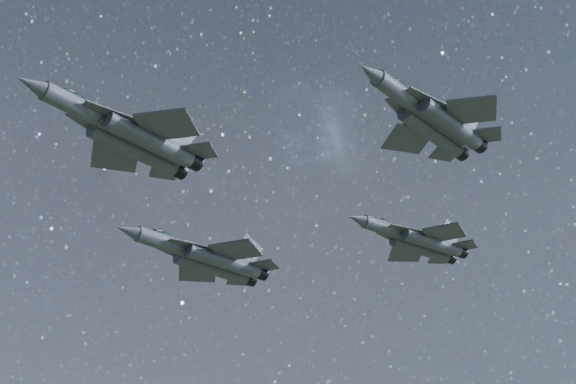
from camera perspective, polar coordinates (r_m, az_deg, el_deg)
name	(u,v)px	position (r m, az deg, el deg)	size (l,w,h in m)	color
jet_lead	(128,134)	(80.35, -10.28, 3.68)	(19.58, 13.07, 4.96)	#32363F
jet_left	(206,258)	(99.35, -5.31, -4.26)	(19.88, 13.63, 4.99)	#32363F
jet_right	(432,119)	(74.33, 9.27, 4.69)	(16.25, 10.80, 4.13)	#32363F
jet_slot	(417,240)	(101.08, 8.34, -3.11)	(17.03, 11.87, 4.28)	#32363F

